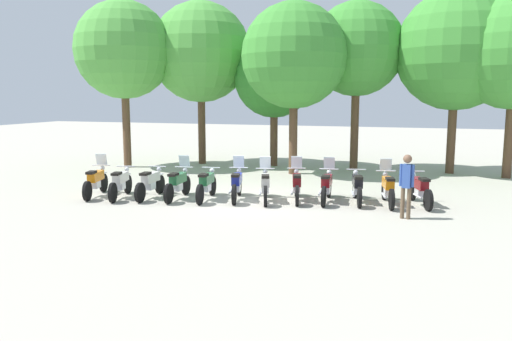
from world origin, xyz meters
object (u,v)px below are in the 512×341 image
at_px(motorcycle_2, 151,183).
at_px(tree_0, 124,50).
at_px(person_0, 407,181).
at_px(tree_5, 456,50).
at_px(motorcycle_4, 207,184).
at_px(tree_4, 357,50).
at_px(motorcycle_5, 237,184).
at_px(motorcycle_1, 121,183).
at_px(motorcycle_7, 297,185).
at_px(motorcycle_6, 265,185).
at_px(motorcycle_10, 388,188).
at_px(motorcycle_3, 178,183).
at_px(motorcycle_9, 357,187).
at_px(tree_2, 274,78).
at_px(motorcycle_11, 420,189).
at_px(tree_3, 294,56).
at_px(motorcycle_8, 327,186).
at_px(tree_1, 201,52).
at_px(motorcycle_0, 96,181).

relative_size(motorcycle_2, tree_0, 0.29).
height_order(person_0, tree_0, tree_0).
relative_size(motorcycle_2, tree_5, 0.28).
distance_m(motorcycle_4, tree_4, 10.30).
xyz_separation_m(motorcycle_4, tree_4, (3.68, 8.30, 4.85)).
height_order(motorcycle_5, tree_0, tree_0).
bearing_deg(motorcycle_1, motorcycle_7, -91.26).
relative_size(motorcycle_4, motorcycle_6, 1.03).
relative_size(motorcycle_10, tree_4, 0.29).
relative_size(motorcycle_3, motorcycle_5, 1.02).
xyz_separation_m(motorcycle_6, tree_4, (1.81, 7.93, 4.84)).
relative_size(motorcycle_4, motorcycle_9, 1.01).
bearing_deg(motorcycle_4, tree_0, 40.43).
xyz_separation_m(motorcycle_7, tree_5, (4.99, 7.66, 4.70)).
distance_m(motorcycle_9, person_0, 2.39).
bearing_deg(motorcycle_10, person_0, -173.17).
bearing_deg(tree_2, motorcycle_5, -82.53).
bearing_deg(motorcycle_5, motorcycle_11, -94.40).
distance_m(motorcycle_11, tree_3, 8.47).
bearing_deg(tree_3, person_0, -54.82).
relative_size(motorcycle_1, tree_0, 0.28).
relative_size(motorcycle_3, motorcycle_8, 1.00).
bearing_deg(motorcycle_3, tree_2, -10.82).
xyz_separation_m(motorcycle_2, motorcycle_6, (3.75, 0.67, 0.01)).
distance_m(motorcycle_2, motorcycle_7, 4.80).
xyz_separation_m(tree_1, tree_2, (3.58, 0.36, -1.23)).
bearing_deg(motorcycle_5, motorcycle_8, -92.46).
relative_size(motorcycle_3, person_0, 1.24).
bearing_deg(motorcycle_0, tree_4, -55.46).
relative_size(tree_2, tree_5, 0.78).
distance_m(motorcycle_0, motorcycle_9, 8.62).
height_order(motorcycle_7, motorcycle_11, motorcycle_7).
bearing_deg(motorcycle_0, tree_1, -15.94).
distance_m(motorcycle_8, person_0, 2.97).
bearing_deg(motorcycle_5, motorcycle_9, -92.58).
xyz_separation_m(motorcycle_9, tree_5, (3.11, 7.35, 4.72)).
bearing_deg(tree_2, motorcycle_0, -112.09).
bearing_deg(tree_4, motorcycle_8, -89.43).
height_order(tree_1, tree_5, tree_1).
distance_m(motorcycle_3, tree_3, 8.10).
xyz_separation_m(motorcycle_9, tree_4, (-1.01, 7.25, 4.85)).
bearing_deg(tree_2, motorcycle_3, -95.45).
height_order(tree_0, tree_1, tree_1).
bearing_deg(tree_2, motorcycle_6, -75.98).
relative_size(motorcycle_8, tree_2, 0.36).
bearing_deg(tree_5, tree_4, -178.57).
height_order(motorcycle_9, tree_2, tree_2).
bearing_deg(motorcycle_5, tree_3, -17.98).
bearing_deg(motorcycle_5, motorcycle_7, -90.65).
bearing_deg(motorcycle_7, motorcycle_8, -96.64).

